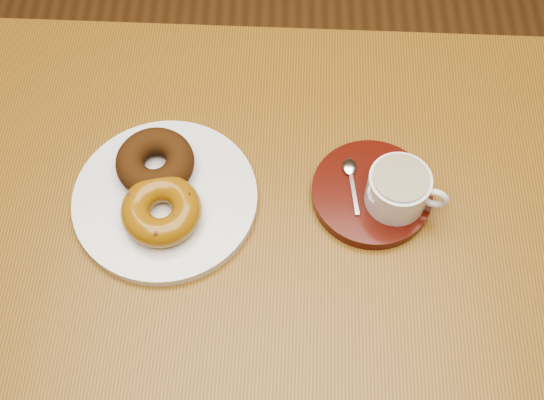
{
  "coord_description": "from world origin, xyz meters",
  "views": [
    {
      "loc": [
        -0.16,
        -0.18,
        1.65
      ],
      "look_at": [
        -0.17,
        0.27,
        0.85
      ],
      "focal_mm": 45.0,
      "sensor_mm": 36.0,
      "label": 1
    }
  ],
  "objects_px": {
    "cafe_table": "(259,248)",
    "saucer": "(371,193)",
    "coffee_cup": "(399,189)",
    "donut_plate": "(165,199)"
  },
  "relations": [
    {
      "from": "coffee_cup",
      "to": "saucer",
      "type": "bearing_deg",
      "value": 171.08
    },
    {
      "from": "cafe_table",
      "to": "donut_plate",
      "type": "relative_size",
      "value": 3.56
    },
    {
      "from": "donut_plate",
      "to": "saucer",
      "type": "distance_m",
      "value": 0.28
    },
    {
      "from": "donut_plate",
      "to": "saucer",
      "type": "xyz_separation_m",
      "value": [
        0.28,
        0.01,
        0.0
      ]
    },
    {
      "from": "donut_plate",
      "to": "coffee_cup",
      "type": "distance_m",
      "value": 0.32
    },
    {
      "from": "cafe_table",
      "to": "coffee_cup",
      "type": "height_order",
      "value": "coffee_cup"
    },
    {
      "from": "saucer",
      "to": "coffee_cup",
      "type": "relative_size",
      "value": 1.54
    },
    {
      "from": "cafe_table",
      "to": "saucer",
      "type": "height_order",
      "value": "saucer"
    },
    {
      "from": "cafe_table",
      "to": "coffee_cup",
      "type": "xyz_separation_m",
      "value": [
        0.19,
        0.0,
        0.18
      ]
    },
    {
      "from": "donut_plate",
      "to": "cafe_table",
      "type": "bearing_deg",
      "value": -2.64
    }
  ]
}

